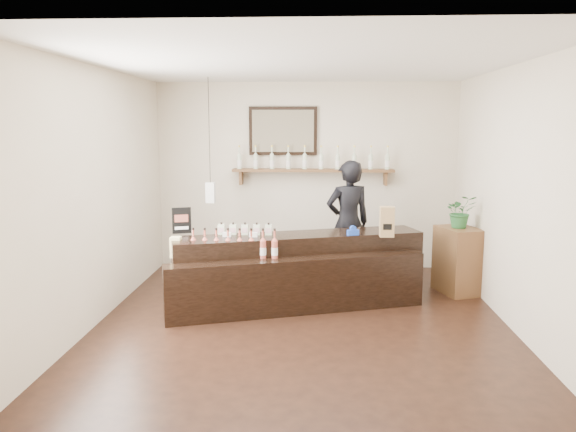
% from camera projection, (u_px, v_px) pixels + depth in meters
% --- Properties ---
extents(ground, '(5.00, 5.00, 0.00)m').
position_uv_depth(ground, '(302.00, 321.00, 6.26)').
color(ground, black).
rests_on(ground, ground).
extents(room_shell, '(5.00, 5.00, 5.00)m').
position_uv_depth(room_shell, '(303.00, 169.00, 5.99)').
color(room_shell, beige).
rests_on(room_shell, ground).
extents(back_wall_decor, '(2.66, 0.96, 1.69)m').
position_uv_depth(back_wall_decor, '(296.00, 153.00, 8.33)').
color(back_wall_decor, '#55371D').
rests_on(back_wall_decor, ground).
extents(counter, '(3.07, 1.70, 1.00)m').
position_uv_depth(counter, '(298.00, 273.00, 6.78)').
color(counter, black).
rests_on(counter, ground).
extents(promo_sign, '(0.22, 0.10, 0.32)m').
position_uv_depth(promo_sign, '(182.00, 221.00, 6.85)').
color(promo_sign, black).
rests_on(promo_sign, counter).
extents(paper_bag, '(0.17, 0.13, 0.36)m').
position_uv_depth(paper_bag, '(387.00, 222.00, 6.64)').
color(paper_bag, olive).
rests_on(paper_bag, counter).
extents(tape_dispenser, '(0.15, 0.10, 0.12)m').
position_uv_depth(tape_dispenser, '(353.00, 231.00, 6.76)').
color(tape_dispenser, blue).
rests_on(tape_dispenser, counter).
extents(side_cabinet, '(0.60, 0.70, 0.86)m').
position_uv_depth(side_cabinet, '(458.00, 260.00, 7.28)').
color(side_cabinet, '#55371D').
rests_on(side_cabinet, ground).
extents(potted_plant, '(0.41, 0.36, 0.42)m').
position_uv_depth(potted_plant, '(461.00, 211.00, 7.18)').
color(potted_plant, '#27632F').
rests_on(potted_plant, side_cabinet).
extents(shopkeeper, '(0.81, 0.66, 1.92)m').
position_uv_depth(shopkeeper, '(348.00, 215.00, 7.61)').
color(shopkeeper, black).
rests_on(shopkeeper, ground).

